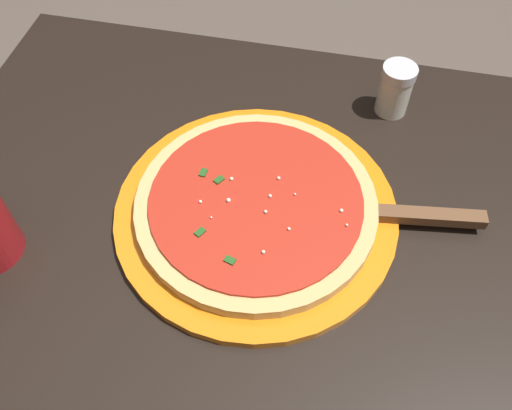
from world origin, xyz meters
TOP-DOWN VIEW (x-y plane):
  - restaurant_table at (0.00, 0.00)m, footprint 0.84×0.74m
  - serving_plate at (0.01, 0.05)m, footprint 0.34×0.34m
  - pizza at (0.01, 0.05)m, footprint 0.29×0.29m
  - pizza_server at (0.17, 0.07)m, footprint 0.22×0.08m
  - parmesan_shaker at (0.16, 0.26)m, footprint 0.05×0.05m

SIDE VIEW (x-z plane):
  - restaurant_table at x=0.00m, z-range 0.21..0.95m
  - serving_plate at x=0.01m, z-range 0.74..0.75m
  - pizza_server at x=0.17m, z-range 0.75..0.76m
  - pizza at x=0.01m, z-range 0.75..0.77m
  - parmesan_shaker at x=0.16m, z-range 0.74..0.81m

